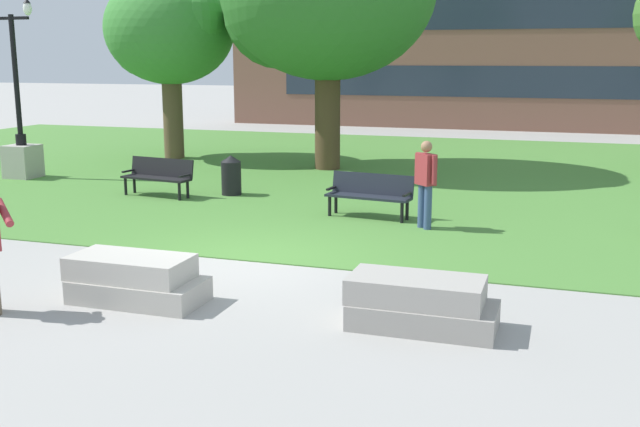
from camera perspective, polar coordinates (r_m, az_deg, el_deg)
The scene contains 11 objects.
ground_plane at distance 12.38m, azimuth -5.57°, elevation -3.66°, with size 140.00×140.00×0.00m, color #A3A09B.
grass_lawn at distance 21.71m, azimuth 5.11°, elevation 3.09°, with size 40.00×20.00×0.02m, color #4C8438.
concrete_block_center at distance 10.59m, azimuth -13.91°, elevation -4.92°, with size 1.84×0.90×0.64m.
concrete_block_left at distance 9.40m, azimuth 7.62°, elevation -6.82°, with size 1.82×0.90×0.64m.
park_bench_near_right at distance 15.57m, azimuth 3.83°, elevation 1.61°, with size 1.85×0.75×0.90m.
park_bench_far_left at distance 18.33m, azimuth -12.20°, elevation 2.92°, with size 1.86×0.78×0.90m.
lamp_post_left at distance 22.23m, azimuth -21.81°, elevation 5.07°, with size 1.32×0.80×4.78m.
tree_near_right at distance 25.08m, azimuth -11.47°, elevation 13.44°, with size 4.34×4.13×5.91m.
trash_bin at distance 18.22m, azimuth -6.78°, elevation 2.94°, with size 0.49×0.49×0.96m.
person_bystander_far_lawn at distance 14.57m, azimuth 8.05°, elevation 2.58°, with size 0.53×0.49×1.71m.
building_facade_distant at distance 35.74m, azimuth 11.00°, elevation 14.11°, with size 22.77×1.03×9.69m.
Camera 1 is at (4.86, -10.90, 3.30)m, focal length 42.00 mm.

